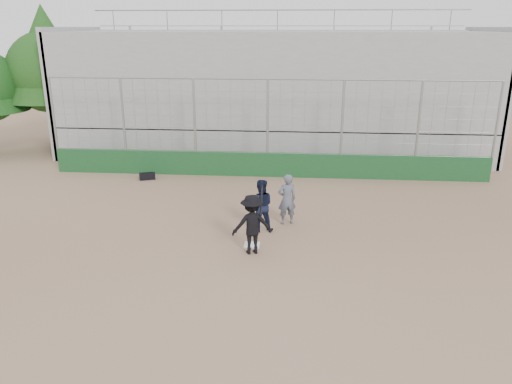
# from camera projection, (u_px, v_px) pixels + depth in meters

# --- Properties ---
(ground) EXTENTS (90.00, 90.00, 0.00)m
(ground) POSITION_uv_depth(u_px,v_px,m) (252.00, 245.00, 14.32)
(ground) COLOR brown
(ground) RESTS_ON ground
(home_plate) EXTENTS (0.44, 0.44, 0.02)m
(home_plate) POSITION_uv_depth(u_px,v_px,m) (252.00, 245.00, 14.32)
(home_plate) COLOR white
(home_plate) RESTS_ON ground
(backstop) EXTENTS (18.10, 0.25, 4.04)m
(backstop) POSITION_uv_depth(u_px,v_px,m) (267.00, 154.00, 20.64)
(backstop) COLOR #133D1C
(backstop) RESTS_ON ground
(bleachers) EXTENTS (20.25, 6.70, 6.98)m
(bleachers) POSITION_uv_depth(u_px,v_px,m) (274.00, 91.00, 24.70)
(bleachers) COLOR gray
(bleachers) RESTS_ON ground
(tree_left) EXTENTS (4.48, 4.48, 7.00)m
(tree_left) POSITION_uv_depth(u_px,v_px,m) (47.00, 61.00, 24.21)
(tree_left) COLOR #3A2815
(tree_left) RESTS_ON ground
(batter_at_plate) EXTENTS (1.22, 0.91, 1.84)m
(batter_at_plate) POSITION_uv_depth(u_px,v_px,m) (252.00, 224.00, 13.61)
(batter_at_plate) COLOR black
(batter_at_plate) RESTS_ON ground
(catcher_crouched) EXTENTS (0.89, 0.74, 1.12)m
(catcher_crouched) POSITION_uv_depth(u_px,v_px,m) (260.00, 214.00, 15.13)
(catcher_crouched) COLOR black
(catcher_crouched) RESTS_ON ground
(umpire) EXTENTS (0.69, 0.57, 1.47)m
(umpire) POSITION_uv_depth(u_px,v_px,m) (287.00, 202.00, 15.68)
(umpire) COLOR #4E5563
(umpire) RESTS_ON ground
(equipment_bag) EXTENTS (0.69, 0.46, 0.31)m
(equipment_bag) POSITION_uv_depth(u_px,v_px,m) (147.00, 176.00, 20.44)
(equipment_bag) COLOR black
(equipment_bag) RESTS_ON ground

